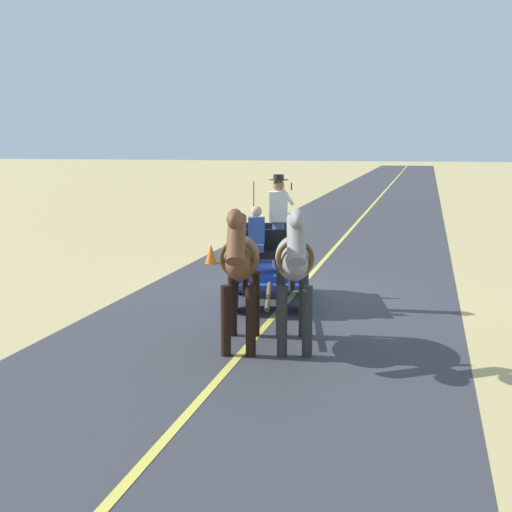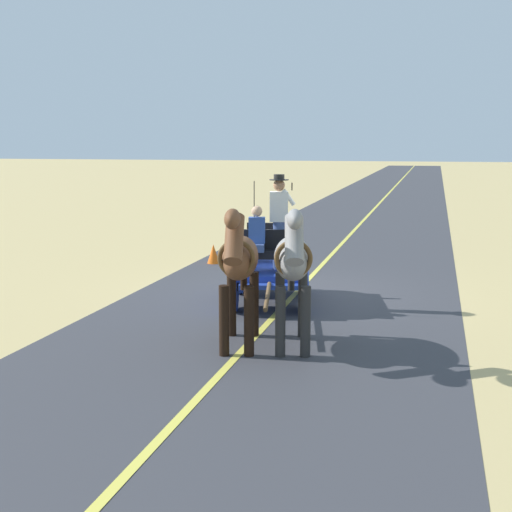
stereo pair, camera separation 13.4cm
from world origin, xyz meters
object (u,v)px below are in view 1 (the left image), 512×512
Objects in this scene: horse_off_side at (240,262)px; traffic_cone at (211,254)px; horse_drawn_carriage at (271,262)px; horse_near_side at (294,262)px.

horse_off_side is 4.42× the size of traffic_cone.
horse_drawn_carriage is 4.74m from traffic_cone.
horse_drawn_carriage is at bearing -71.03° from horse_near_side.
horse_drawn_carriage reaches higher than horse_near_side.
traffic_cone is (3.44, -6.91, -1.07)m from horse_near_side.
horse_off_side reaches higher than traffic_cone.
traffic_cone is (2.45, -4.02, -0.57)m from horse_drawn_carriage.
traffic_cone is at bearing -63.50° from horse_near_side.
horse_near_side is at bearing -168.52° from horse_off_side.
horse_off_side is at bearing 110.61° from traffic_cone.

